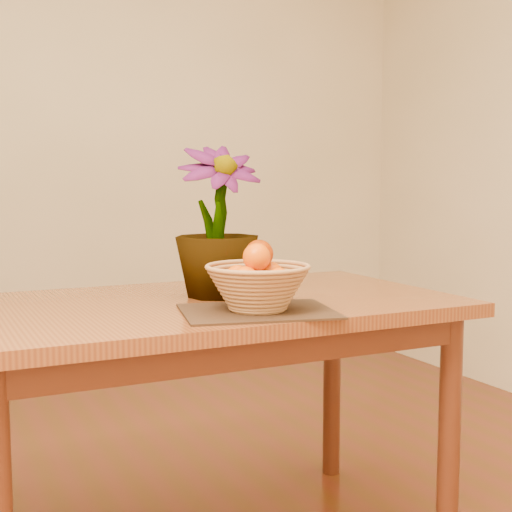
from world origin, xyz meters
name	(u,v)px	position (x,y,z in m)	size (l,w,h in m)	color
wall_back	(67,131)	(0.00, 2.25, 1.35)	(4.00, 0.02, 2.70)	#FFE7C2
table	(209,330)	(0.00, 0.30, 0.66)	(1.40, 0.80, 0.75)	brown
placemat	(258,311)	(0.04, 0.06, 0.75)	(0.39, 0.29, 0.01)	#352213
wicker_basket	(258,289)	(0.04, 0.06, 0.81)	(0.27, 0.27, 0.11)	#AC7F47
orange_pile	(258,269)	(0.04, 0.06, 0.86)	(0.18, 0.17, 0.13)	#F65B04
potted_plant	(217,221)	(0.05, 0.34, 0.97)	(0.25, 0.25, 0.45)	#144815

